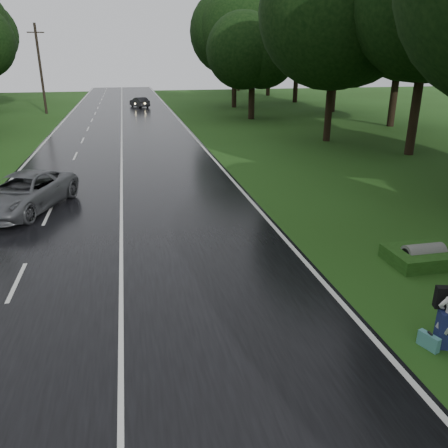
{
  "coord_description": "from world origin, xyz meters",
  "views": [
    {
      "loc": [
        0.51,
        -10.68,
        6.26
      ],
      "look_at": [
        3.38,
        2.68,
        1.1
      ],
      "focal_mm": 35.79,
      "sensor_mm": 36.0,
      "label": 1
    }
  ],
  "objects": [
    {
      "name": "far_car",
      "position": [
        2.3,
        49.83,
        0.66
      ],
      "size": [
        2.6,
        3.97,
        1.23
      ],
      "primitive_type": "imported",
      "rotation": [
        0.0,
        0.0,
        3.52
      ],
      "color": "black",
      "rests_on": "road"
    },
    {
      "name": "tree_right_f",
      "position": [
        14.29,
        47.37,
        0.0
      ],
      "size": [
        9.85,
        9.85,
        15.39
      ],
      "primitive_type": null,
      "color": "black",
      "rests_on": "ground"
    },
    {
      "name": "tree_right_d",
      "position": [
        15.76,
        22.02,
        0.0
      ],
      "size": [
        9.93,
        9.93,
        15.52
      ],
      "primitive_type": null,
      "color": "black",
      "rests_on": "ground"
    },
    {
      "name": "suitcase",
      "position": [
        6.86,
        -3.3,
        0.18
      ],
      "size": [
        0.3,
        0.53,
        0.36
      ],
      "primitive_type": "cube",
      "rotation": [
        0.0,
        0.0,
        0.32
      ],
      "color": "teal",
      "rests_on": "ground"
    },
    {
      "name": "ground",
      "position": [
        0.0,
        0.0,
        0.0
      ],
      "size": [
        160.0,
        160.0,
        0.0
      ],
      "primitive_type": "plane",
      "color": "#224A16",
      "rests_on": "ground"
    },
    {
      "name": "grey_car",
      "position": [
        -4.02,
        8.93,
        0.81
      ],
      "size": [
        4.44,
        6.13,
        1.55
      ],
      "primitive_type": "imported",
      "rotation": [
        0.0,
        0.0,
        5.91
      ],
      "color": "#54565A",
      "rests_on": "road"
    },
    {
      "name": "road",
      "position": [
        0.0,
        20.0,
        0.02
      ],
      "size": [
        12.0,
        140.0,
        0.04
      ],
      "primitive_type": "cube",
      "color": "black",
      "rests_on": "ground"
    },
    {
      "name": "lane_center",
      "position": [
        0.0,
        20.0,
        0.04
      ],
      "size": [
        0.12,
        140.0,
        0.01
      ],
      "primitive_type": "cube",
      "color": "silver",
      "rests_on": "road"
    },
    {
      "name": "utility_pole_far",
      "position": [
        -8.5,
        45.23,
        0.0
      ],
      "size": [
        1.8,
        0.28,
        9.62
      ],
      "primitive_type": null,
      "color": "black",
      "rests_on": "ground"
    },
    {
      "name": "tree_right_e",
      "position": [
        13.42,
        35.8,
        0.0
      ],
      "size": [
        7.53,
        7.53,
        11.77
      ],
      "primitive_type": null,
      "color": "black",
      "rests_on": "ground"
    },
    {
      "name": "culvert",
      "position": [
        9.5,
        0.72,
        0.0
      ],
      "size": [
        1.3,
        0.65,
        0.65
      ],
      "primitive_type": "cylinder",
      "rotation": [
        0.0,
        1.57,
        0.0
      ],
      "color": "slate",
      "rests_on": "ground"
    }
  ]
}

